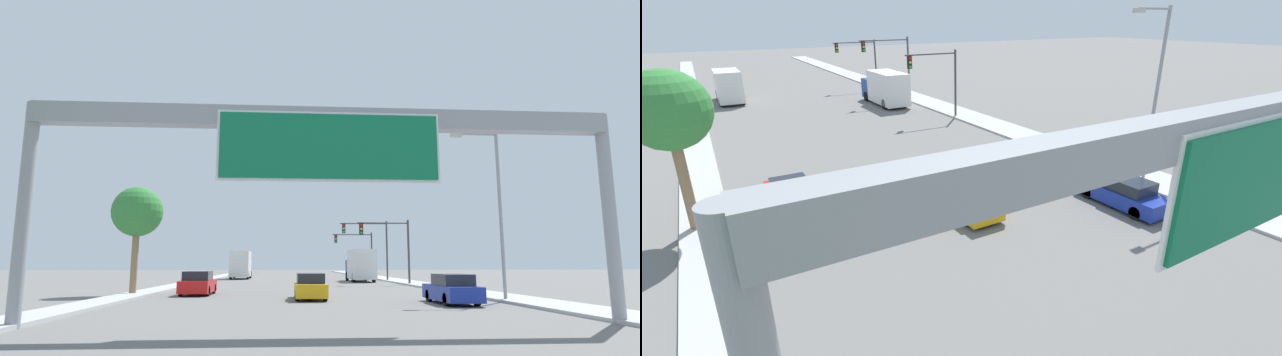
# 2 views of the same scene
# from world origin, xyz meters

# --- Properties ---
(sidewalk_right) EXTENTS (3.00, 120.00, 0.15)m
(sidewalk_right) POSITION_xyz_m (11.25, 60.00, 0.07)
(sidewalk_right) COLOR #AFAFAF
(sidewalk_right) RESTS_ON ground
(median_strip_left) EXTENTS (2.00, 120.00, 0.15)m
(median_strip_left) POSITION_xyz_m (-10.75, 60.00, 0.07)
(median_strip_left) COLOR #AFAFAF
(median_strip_left) RESTS_ON ground
(sign_gantry) EXTENTS (20.35, 0.73, 7.35)m
(sign_gantry) POSITION_xyz_m (0.00, 17.91, 6.08)
(sign_gantry) COLOR gray
(sign_gantry) RESTS_ON ground
(car_near_right) EXTENTS (1.72, 4.59, 1.46)m
(car_near_right) POSITION_xyz_m (0.00, 30.10, 0.69)
(car_near_right) COLOR gold
(car_near_right) RESTS_ON ground
(car_near_center) EXTENTS (1.71, 4.73, 1.48)m
(car_near_center) POSITION_xyz_m (7.00, 26.50, 0.70)
(car_near_center) COLOR navy
(car_near_center) RESTS_ON ground
(car_far_center) EXTENTS (1.85, 4.36, 1.51)m
(car_far_center) POSITION_xyz_m (-7.00, 34.52, 0.71)
(car_far_center) COLOR red
(car_far_center) RESTS_ON ground
(truck_box_primary) EXTENTS (2.46, 7.98, 3.47)m
(truck_box_primary) POSITION_xyz_m (7.00, 56.92, 1.76)
(truck_box_primary) COLOR navy
(truck_box_primary) RESTS_ON ground
(truck_box_secondary) EXTENTS (2.39, 7.16, 3.49)m
(truck_box_secondary) POSITION_xyz_m (-7.00, 66.92, 1.76)
(truck_box_secondary) COLOR yellow
(truck_box_secondary) RESTS_ON ground
(traffic_light_near_intersection) EXTENTS (4.98, 0.32, 6.06)m
(traffic_light_near_intersection) POSITION_xyz_m (8.63, 48.00, 4.14)
(traffic_light_near_intersection) COLOR #3D3D3F
(traffic_light_near_intersection) RESTS_ON ground
(traffic_light_mid_block) EXTENTS (5.47, 0.32, 6.78)m
(traffic_light_mid_block) POSITION_xyz_m (8.56, 58.00, 4.62)
(traffic_light_mid_block) COLOR #3D3D3F
(traffic_light_mid_block) RESTS_ON ground
(traffic_light_far_intersection) EXTENTS (5.35, 0.32, 6.08)m
(traffic_light_far_intersection) POSITION_xyz_m (8.50, 68.00, 4.17)
(traffic_light_far_intersection) COLOR #3D3D3F
(traffic_light_far_intersection) RESTS_ON ground
(palm_tree_background) EXTENTS (3.26, 3.26, 6.98)m
(palm_tree_background) POSITION_xyz_m (-11.10, 34.52, 5.28)
(palm_tree_background) COLOR #8C704C
(palm_tree_background) RESTS_ON ground
(street_lamp_right) EXTENTS (2.70, 0.28, 9.33)m
(street_lamp_right) POSITION_xyz_m (10.04, 27.76, 5.47)
(street_lamp_right) COLOR gray
(street_lamp_right) RESTS_ON ground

